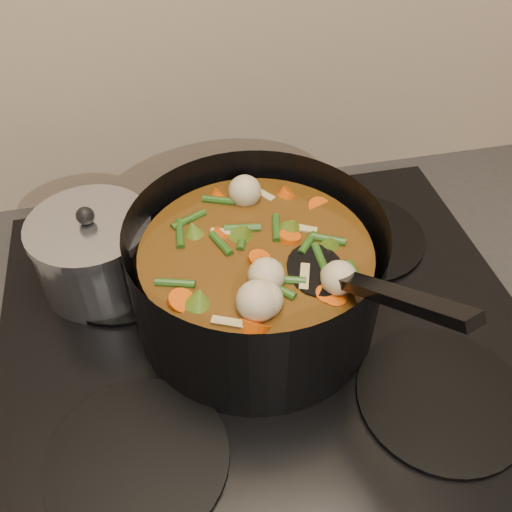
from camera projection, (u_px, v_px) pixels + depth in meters
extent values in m
cube|color=brown|center=(263.00, 503.00, 1.02)|extent=(2.60, 0.60, 0.86)
cube|color=black|center=(267.00, 353.00, 0.70)|extent=(2.64, 0.64, 0.05)
cube|color=black|center=(267.00, 335.00, 0.68)|extent=(0.62, 0.54, 0.02)
cylinder|color=black|center=(138.00, 459.00, 0.56)|extent=(0.18, 0.18, 0.01)
cylinder|color=black|center=(441.00, 398.00, 0.60)|extent=(0.18, 0.18, 0.01)
cylinder|color=black|center=(124.00, 272.00, 0.74)|extent=(0.18, 0.18, 0.01)
cylinder|color=black|center=(359.00, 236.00, 0.79)|extent=(0.18, 0.18, 0.01)
cylinder|color=black|center=(256.00, 273.00, 0.64)|extent=(0.32, 0.32, 0.14)
cylinder|color=black|center=(256.00, 311.00, 0.69)|extent=(0.28, 0.28, 0.01)
cylinder|color=#4F290D|center=(256.00, 280.00, 0.65)|extent=(0.26, 0.26, 0.10)
cylinder|color=#EB610B|center=(290.00, 247.00, 0.62)|extent=(0.03, 0.03, 0.03)
cylinder|color=#EB610B|center=(282.00, 216.00, 0.66)|extent=(0.04, 0.04, 0.03)
cylinder|color=#EB610B|center=(222.00, 201.00, 0.68)|extent=(0.04, 0.04, 0.03)
cylinder|color=#EB610B|center=(210.00, 244.00, 0.63)|extent=(0.03, 0.03, 0.03)
cylinder|color=#EB610B|center=(192.00, 285.00, 0.58)|extent=(0.04, 0.03, 0.03)
cylinder|color=#EB610B|center=(255.00, 277.00, 0.59)|extent=(0.04, 0.04, 0.03)
cylinder|color=#EB610B|center=(306.00, 281.00, 0.59)|extent=(0.03, 0.04, 0.03)
cylinder|color=#EB610B|center=(342.00, 241.00, 0.63)|extent=(0.03, 0.03, 0.03)
cylinder|color=#EB610B|center=(278.00, 224.00, 0.65)|extent=(0.04, 0.04, 0.03)
cylinder|color=#EB610B|center=(229.00, 207.00, 0.67)|extent=(0.04, 0.04, 0.03)
cylinder|color=#EB610B|center=(223.00, 245.00, 0.63)|extent=(0.03, 0.03, 0.03)
cylinder|color=#EB610B|center=(203.00, 278.00, 0.59)|extent=(0.04, 0.04, 0.03)
sphere|color=#C6B28C|center=(309.00, 236.00, 0.62)|extent=(0.04, 0.04, 0.04)
sphere|color=#C6B28C|center=(242.00, 209.00, 0.65)|extent=(0.04, 0.04, 0.04)
sphere|color=#C6B28C|center=(203.00, 256.00, 0.60)|extent=(0.04, 0.04, 0.04)
sphere|color=#C6B28C|center=(278.00, 281.00, 0.57)|extent=(0.04, 0.04, 0.04)
sphere|color=#C6B28C|center=(305.00, 228.00, 0.63)|extent=(0.04, 0.04, 0.04)
cone|color=#51701C|center=(287.00, 299.00, 0.56)|extent=(0.04, 0.04, 0.03)
cone|color=#51701C|center=(321.00, 226.00, 0.64)|extent=(0.04, 0.04, 0.03)
cone|color=#51701C|center=(223.00, 205.00, 0.66)|extent=(0.04, 0.04, 0.03)
cone|color=#51701C|center=(189.00, 275.00, 0.58)|extent=(0.04, 0.04, 0.03)
cone|color=#51701C|center=(302.00, 293.00, 0.57)|extent=(0.04, 0.04, 0.03)
cylinder|color=#294F17|center=(277.00, 226.00, 0.64)|extent=(0.01, 0.04, 0.01)
cylinder|color=#294F17|center=(242.00, 193.00, 0.68)|extent=(0.04, 0.03, 0.01)
cylinder|color=#294F17|center=(200.00, 220.00, 0.65)|extent=(0.04, 0.02, 0.01)
cylinder|color=#294F17|center=(200.00, 253.00, 0.61)|extent=(0.02, 0.04, 0.01)
cylinder|color=#294F17|center=(230.00, 270.00, 0.59)|extent=(0.02, 0.04, 0.01)
cylinder|color=#294F17|center=(264.00, 318.00, 0.55)|extent=(0.04, 0.02, 0.01)
cylinder|color=#294F17|center=(314.00, 284.00, 0.58)|extent=(0.03, 0.03, 0.01)
cylinder|color=#294F17|center=(312.00, 247.00, 0.62)|extent=(0.01, 0.04, 0.01)
cylinder|color=#294F17|center=(283.00, 229.00, 0.64)|extent=(0.04, 0.03, 0.01)
cylinder|color=#294F17|center=(257.00, 192.00, 0.68)|extent=(0.04, 0.02, 0.01)
cylinder|color=#294F17|center=(209.00, 214.00, 0.66)|extent=(0.02, 0.04, 0.01)
cylinder|color=#294F17|center=(200.00, 246.00, 0.62)|extent=(0.03, 0.04, 0.01)
cylinder|color=#294F17|center=(225.00, 267.00, 0.59)|extent=(0.04, 0.02, 0.01)
cylinder|color=#294F17|center=(246.00, 318.00, 0.55)|extent=(0.03, 0.03, 0.01)
cylinder|color=#294F17|center=(304.00, 291.00, 0.57)|extent=(0.01, 0.04, 0.01)
cylinder|color=#294F17|center=(312.00, 254.00, 0.61)|extent=(0.04, 0.03, 0.01)
cube|color=tan|center=(192.00, 244.00, 0.62)|extent=(0.04, 0.01, 0.00)
cube|color=tan|center=(239.00, 296.00, 0.57)|extent=(0.02, 0.04, 0.00)
cube|color=tan|center=(318.00, 266.00, 0.60)|extent=(0.04, 0.03, 0.00)
cube|color=tan|center=(288.00, 213.00, 0.66)|extent=(0.04, 0.04, 0.00)
cube|color=tan|center=(209.00, 221.00, 0.65)|extent=(0.03, 0.04, 0.00)
cube|color=tan|center=(204.00, 279.00, 0.58)|extent=(0.04, 0.02, 0.00)
ellipsoid|color=black|center=(315.00, 271.00, 0.59)|extent=(0.06, 0.08, 0.01)
cube|color=black|center=(392.00, 295.00, 0.50)|extent=(0.08, 0.16, 0.10)
cylinder|color=silver|center=(96.00, 257.00, 0.70)|extent=(0.14, 0.14, 0.09)
cylinder|color=silver|center=(88.00, 226.00, 0.66)|extent=(0.15, 0.15, 0.01)
sphere|color=black|center=(85.00, 216.00, 0.65)|extent=(0.02, 0.02, 0.02)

